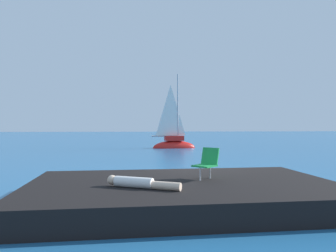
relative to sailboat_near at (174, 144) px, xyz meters
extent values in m
plane|color=#236093|center=(-1.37, -15.77, -0.37)|extent=(160.00, 160.00, 0.00)
cube|color=black|center=(-2.12, -19.00, -0.10)|extent=(7.60, 4.86, 0.54)
cube|color=black|center=(0.11, -16.70, -0.37)|extent=(1.10, 0.92, 0.68)
cube|color=black|center=(-3.60, -16.46, -0.37)|extent=(0.97, 1.05, 0.60)
ellipsoid|color=red|center=(0.02, 0.00, -0.37)|extent=(3.62, 1.46, 1.22)
cube|color=red|center=(0.02, 0.00, 0.44)|extent=(1.60, 0.96, 0.40)
cylinder|color=#B7B7BC|center=(0.35, 0.02, 3.01)|extent=(0.13, 0.13, 5.53)
cylinder|color=#B2B2B7|center=(-0.75, -0.05, 0.63)|extent=(2.21, 0.26, 0.11)
pyramid|color=white|center=(-0.27, -0.02, 2.79)|extent=(1.77, 0.19, 4.20)
cylinder|color=white|center=(-3.32, -19.65, 0.29)|extent=(0.91, 0.62, 0.24)
cylinder|color=beige|center=(-2.65, -19.99, 0.26)|extent=(0.71, 0.48, 0.18)
sphere|color=beige|center=(-3.81, -19.40, 0.31)|extent=(0.22, 0.22, 0.22)
cube|color=green|center=(-1.52, -18.75, 0.52)|extent=(0.71, 0.71, 0.04)
cube|color=green|center=(-1.33, -18.57, 0.75)|extent=(0.45, 0.45, 0.45)
cylinder|color=silver|center=(-1.66, -18.90, 0.35)|extent=(0.04, 0.04, 0.35)
cylinder|color=silver|center=(-1.33, -18.57, 0.35)|extent=(0.04, 0.04, 0.35)
camera|label=1|loc=(-3.32, -26.95, 1.57)|focal=35.02mm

